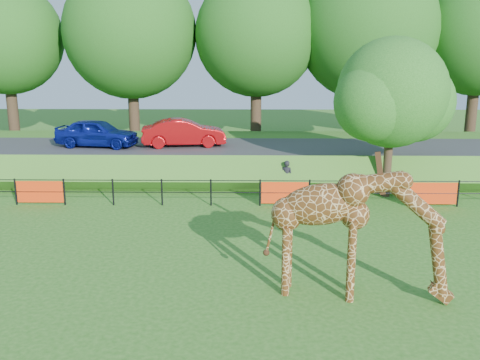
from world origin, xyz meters
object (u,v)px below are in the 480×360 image
Objects in this scene: visitor at (287,177)px; car_red at (184,133)px; giraffe at (358,234)px; tree_east at (394,97)px; car_blue at (97,133)px.

car_red is at bearing -17.95° from visitor.
giraffe is 0.70× the size of tree_east.
car_blue reaches higher than car_red.
tree_east is (4.39, -0.42, 3.55)m from visitor.
tree_east reaches higher than car_red.
car_red is 10.51m from tree_east.
tree_east reaches higher than giraffe.
giraffe reaches higher than car_red.
visitor is 0.22× the size of tree_east.
car_blue is (-10.42, 13.91, 0.44)m from giraffe.
tree_east is (9.36, -4.26, 2.17)m from car_red.
car_red is (4.37, 0.22, -0.01)m from car_blue.
car_blue is at bearing 163.61° from tree_east.
tree_east is at bearing 82.28° from giraffe.
giraffe is 17.38m from car_blue.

